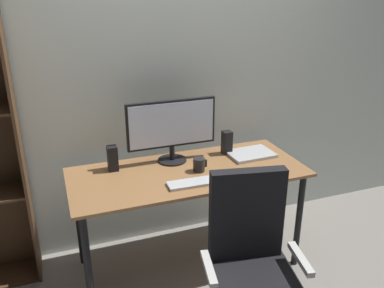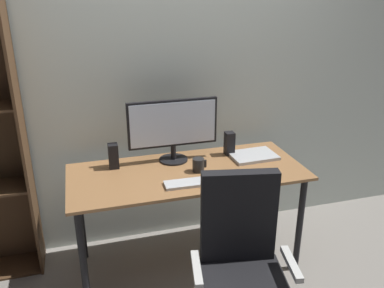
{
  "view_description": "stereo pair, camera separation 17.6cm",
  "coord_description": "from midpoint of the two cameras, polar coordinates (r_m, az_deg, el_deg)",
  "views": [
    {
      "loc": [
        -0.81,
        -2.26,
        1.89
      ],
      "look_at": [
        0.04,
        0.04,
        0.91
      ],
      "focal_mm": 37.59,
      "sensor_mm": 36.0,
      "label": 1
    },
    {
      "loc": [
        -0.64,
        -2.32,
        1.89
      ],
      "look_at": [
        0.04,
        0.04,
        0.91
      ],
      "focal_mm": 37.59,
      "sensor_mm": 36.0,
      "label": 2
    }
  ],
  "objects": [
    {
      "name": "ground_plane",
      "position": [
        3.06,
        -2.22,
        -16.48
      ],
      "size": [
        12.0,
        12.0,
        0.0
      ],
      "primitive_type": "plane",
      "color": "gray"
    },
    {
      "name": "back_wall",
      "position": [
        2.95,
        -5.7,
        10.07
      ],
      "size": [
        6.4,
        0.1,
        2.6
      ],
      "primitive_type": "cube",
      "color": "beige",
      "rests_on": "ground"
    },
    {
      "name": "desk",
      "position": [
        2.7,
        -2.42,
        -5.55
      ],
      "size": [
        1.56,
        0.67,
        0.74
      ],
      "color": "olive",
      "rests_on": "ground"
    },
    {
      "name": "monitor",
      "position": [
        2.72,
        -4.76,
        2.44
      ],
      "size": [
        0.62,
        0.2,
        0.44
      ],
      "color": "black",
      "rests_on": "desk"
    },
    {
      "name": "keyboard",
      "position": [
        2.48,
        -2.21,
        -5.63
      ],
      "size": [
        0.29,
        0.12,
        0.02
      ],
      "primitive_type": "cube",
      "rotation": [
        0.0,
        0.0,
        -0.03
      ],
      "color": "#B7BABC",
      "rests_on": "desk"
    },
    {
      "name": "mouse",
      "position": [
        2.54,
        2.66,
        -4.8
      ],
      "size": [
        0.06,
        0.1,
        0.03
      ],
      "primitive_type": "cube",
      "rotation": [
        0.0,
        0.0,
        -0.05
      ],
      "color": "black",
      "rests_on": "desk"
    },
    {
      "name": "coffee_mug",
      "position": [
        2.64,
        -0.9,
        -2.99
      ],
      "size": [
        0.09,
        0.08,
        0.09
      ],
      "color": "black",
      "rests_on": "desk"
    },
    {
      "name": "laptop",
      "position": [
        2.91,
        6.6,
        -1.42
      ],
      "size": [
        0.33,
        0.24,
        0.02
      ],
      "primitive_type": "cube",
      "rotation": [
        0.0,
        0.0,
        0.04
      ],
      "color": "#B7BABC",
      "rests_on": "desk"
    },
    {
      "name": "speaker_left",
      "position": [
        2.71,
        -13.04,
        -2.03
      ],
      "size": [
        0.06,
        0.07,
        0.17
      ],
      "primitive_type": "cube",
      "color": "black",
      "rests_on": "desk"
    },
    {
      "name": "speaker_right",
      "position": [
        2.91,
        3.24,
        0.19
      ],
      "size": [
        0.06,
        0.07,
        0.17
      ],
      "primitive_type": "cube",
      "color": "black",
      "rests_on": "desk"
    },
    {
      "name": "office_chair",
      "position": [
        2.24,
        6.04,
        -18.11
      ],
      "size": [
        0.56,
        0.55,
        1.01
      ],
      "rotation": [
        0.0,
        0.0,
        -0.2
      ],
      "color": "silver",
      "rests_on": "ground"
    }
  ]
}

